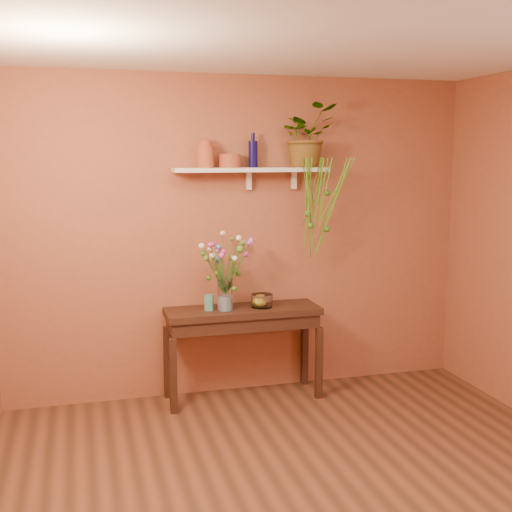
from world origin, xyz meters
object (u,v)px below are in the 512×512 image
glass_vase (225,297)px  bouquet (227,257)px  blue_bottle (253,153)px  glass_bowl (262,301)px  spider_plant (307,136)px  terracotta_jug (205,154)px  sideboard (243,321)px

glass_vase → bouquet: bearing=-38.5°
blue_bottle → glass_vase: size_ratio=1.08×
glass_vase → glass_bowl: 0.33m
spider_plant → glass_vase: bearing=-170.1°
blue_bottle → bouquet: bearing=-146.1°
spider_plant → bouquet: (-0.72, -0.14, -0.97)m
terracotta_jug → bouquet: (0.15, -0.13, -0.82)m
bouquet → blue_bottle: bearing=33.9°
sideboard → glass_vase: glass_vase is taller
blue_bottle → spider_plant: size_ratio=0.54×
sideboard → glass_bowl: bearing=-3.1°
spider_plant → glass_vase: (-0.74, -0.13, -1.31)m
terracotta_jug → spider_plant: size_ratio=0.45×
sideboard → blue_bottle: (0.12, 0.12, 1.39)m
sideboard → spider_plant: size_ratio=2.45×
bouquet → sideboard: bearing=21.0°
spider_plant → bouquet: bearing=-168.8°
sideboard → terracotta_jug: bearing=165.6°
terracotta_jug → spider_plant: bearing=0.9°
terracotta_jug → glass_vase: bearing=-41.6°
terracotta_jug → glass_bowl: bearing=-10.4°
glass_vase → glass_bowl: bearing=5.6°
terracotta_jug → glass_bowl: size_ratio=1.29×
terracotta_jug → glass_bowl: (0.45, -0.08, -1.22)m
spider_plant → glass_bowl: spider_plant is taller
sideboard → glass_bowl: (0.16, -0.01, 0.16)m
sideboard → glass_vase: bearing=-165.9°
blue_bottle → glass_bowl: size_ratio=1.56×
glass_vase → sideboard: bearing=14.1°
terracotta_jug → bouquet: terracotta_jug is taller
bouquet → glass_bowl: bearing=8.5°
sideboard → bouquet: (-0.14, -0.05, 0.56)m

